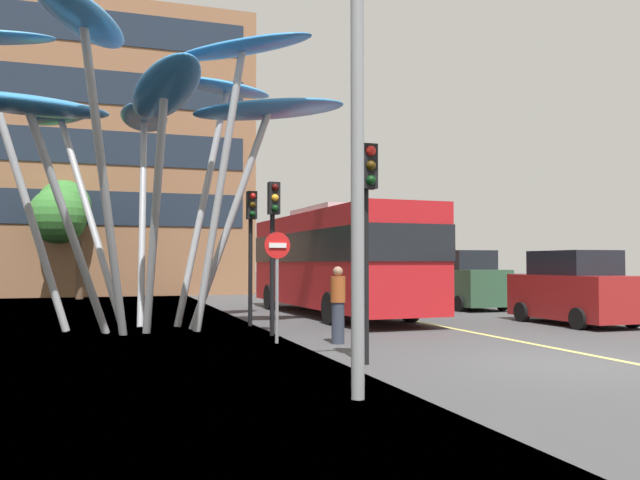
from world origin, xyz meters
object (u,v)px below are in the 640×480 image
traffic_light_kerb_near (367,206)px  car_parked_far (464,282)px  red_bus (334,256)px  leaf_sculpture (133,102)px  street_lamp (375,12)px  pedestrian (338,305)px  traffic_light_island_mid (251,229)px  car_parked_mid (574,290)px  no_entry_sign (277,269)px  traffic_light_kerb_far (273,225)px

traffic_light_kerb_near → car_parked_far: size_ratio=0.98×
red_bus → leaf_sculpture: leaf_sculpture is taller
street_lamp → pedestrian: bearing=75.5°
traffic_light_island_mid → car_parked_mid: traffic_light_island_mid is taller
red_bus → car_parked_mid: bearing=-42.9°
no_entry_sign → traffic_light_kerb_near: bearing=-77.5°
leaf_sculpture → street_lamp: bearing=-73.1°
red_bus → traffic_light_kerb_near: traffic_light_kerb_near is taller
red_bus → traffic_light_kerb_near: size_ratio=2.88×
street_lamp → car_parked_far: bearing=55.5°
street_lamp → traffic_light_kerb_near: bearing=70.0°
traffic_light_kerb_far → street_lamp: (-0.42, -7.50, 2.50)m
car_parked_mid → no_entry_sign: bearing=-170.6°
car_parked_far → pedestrian: 12.05m
car_parked_mid → street_lamp: bearing=-141.4°
traffic_light_kerb_far → no_entry_sign: (-0.26, -1.43, -1.09)m
traffic_light_kerb_far → traffic_light_island_mid: 2.59m
car_parked_mid → street_lamp: street_lamp is taller
leaf_sculpture → pedestrian: bearing=-42.6°
traffic_light_kerb_near → red_bus: bearing=74.0°
car_parked_far → pedestrian: size_ratio=2.32×
red_bus → traffic_light_island_mid: size_ratio=2.93×
traffic_light_island_mid → no_entry_sign: traffic_light_island_mid is taller
traffic_light_kerb_near → street_lamp: 3.66m
traffic_light_kerb_far → car_parked_far: size_ratio=0.95×
traffic_light_island_mid → red_bus: bearing=38.6°
pedestrian → no_entry_sign: no_entry_sign is taller
car_parked_mid → pedestrian: bearing=-165.8°
traffic_light_kerb_near → no_entry_sign: bearing=102.5°
leaf_sculpture → no_entry_sign: (3.07, -3.51, -4.41)m
car_parked_far → pedestrian: car_parked_far is taller
car_parked_mid → car_parked_far: bearing=87.9°
car_parked_mid → traffic_light_island_mid: bearing=164.9°
traffic_light_kerb_near → no_entry_sign: size_ratio=1.57×
leaf_sculpture → car_parked_mid: bearing=-8.9°
traffic_light_island_mid → no_entry_sign: (-0.25, -4.02, -1.12)m
traffic_light_kerb_far → traffic_light_island_mid: traffic_light_island_mid is taller
traffic_light_kerb_far → car_parked_mid: size_ratio=0.94×
car_parked_far → no_entry_sign: size_ratio=1.60×
red_bus → traffic_light_kerb_far: traffic_light_kerb_far is taller
traffic_light_island_mid → pedestrian: traffic_light_island_mid is taller
car_parked_mid → no_entry_sign: (-9.39, -1.55, 0.65)m
pedestrian → leaf_sculpture: bearing=137.4°
car_parked_far → street_lamp: 17.79m
traffic_light_island_mid → no_entry_sign: size_ratio=1.54×
car_parked_far → red_bus: bearing=-166.9°
street_lamp → no_entry_sign: 7.05m
traffic_light_kerb_far → car_parked_mid: traffic_light_kerb_far is taller
red_bus → traffic_light_kerb_far: bearing=-122.9°
traffic_light_kerb_near → traffic_light_island_mid: bearing=94.0°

